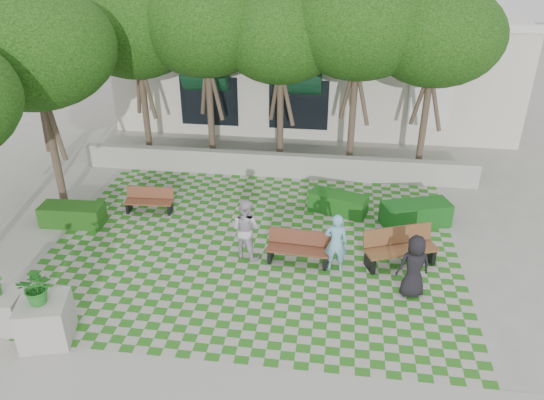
# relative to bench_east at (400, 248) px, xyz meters

# --- Properties ---
(ground) EXTENTS (90.00, 90.00, 0.00)m
(ground) POSITION_rel_bench_east_xyz_m (-4.23, -0.77, -0.52)
(ground) COLOR gray
(ground) RESTS_ON ground
(lawn) EXTENTS (12.00, 12.00, 0.00)m
(lawn) POSITION_rel_bench_east_xyz_m (-4.23, 0.23, -0.51)
(lawn) COLOR #2B721E
(lawn) RESTS_ON ground
(sidewalk_south) EXTENTS (16.00, 2.00, 0.01)m
(sidewalk_south) POSITION_rel_bench_east_xyz_m (-4.23, -5.47, -0.51)
(sidewalk_south) COLOR #9E9B93
(sidewalk_south) RESTS_ON ground
(sidewalk_west) EXTENTS (2.00, 12.00, 0.01)m
(sidewalk_west) POSITION_rel_bench_east_xyz_m (-11.43, 0.23, -0.51)
(sidewalk_west) COLOR #9E9B93
(sidewalk_west) RESTS_ON ground
(retaining_wall) EXTENTS (15.00, 0.36, 0.90)m
(retaining_wall) POSITION_rel_bench_east_xyz_m (-4.23, 5.43, -0.07)
(retaining_wall) COLOR #9E9B93
(retaining_wall) RESTS_ON ground
(bench_east) EXTENTS (2.16, 1.38, 1.08)m
(bench_east) POSITION_rel_bench_east_xyz_m (0.00, 0.00, 0.00)
(bench_east) COLOR brown
(bench_east) RESTS_ON ground
(bench_mid) EXTENTS (1.82, 0.72, 0.94)m
(bench_mid) POSITION_rel_bench_east_xyz_m (-2.83, -0.29, -0.07)
(bench_mid) COLOR #5A2F1F
(bench_mid) RESTS_ON ground
(bench_west) EXTENTS (1.61, 0.61, 0.83)m
(bench_west) POSITION_rel_bench_east_xyz_m (-8.05, 2.02, -0.12)
(bench_west) COLOR brown
(bench_west) RESTS_ON ground
(hedge_east) EXTENTS (2.32, 1.50, 0.75)m
(hedge_east) POSITION_rel_bench_east_xyz_m (0.69, 2.34, -0.14)
(hedge_east) COLOR #134917
(hedge_east) RESTS_ON ground
(hedge_midright) EXTENTS (2.04, 1.31, 0.66)m
(hedge_midright) POSITION_rel_bench_east_xyz_m (-1.79, 2.82, -0.19)
(hedge_midright) COLOR #144C14
(hedge_midright) RESTS_ON ground
(hedge_west) EXTENTS (2.01, 0.88, 0.69)m
(hedge_west) POSITION_rel_bench_east_xyz_m (-10.20, 0.85, -0.17)
(hedge_west) COLOR #194512
(hedge_west) RESTS_ON ground
(planter_front) EXTENTS (1.32, 1.32, 1.92)m
(planter_front) POSITION_rel_bench_east_xyz_m (-8.30, -4.26, 0.26)
(planter_front) COLOR #9E9B93
(planter_front) RESTS_ON ground
(planter_back) EXTENTS (1.03, 1.03, 1.53)m
(planter_back) POSITION_rel_bench_east_xyz_m (-9.53, -3.97, -0.01)
(planter_back) COLOR #9E9B93
(planter_back) RESTS_ON ground
(person_blue) EXTENTS (0.64, 0.42, 1.74)m
(person_blue) POSITION_rel_bench_east_xyz_m (-1.79, -0.53, 0.35)
(person_blue) COLOR #73B2D2
(person_blue) RESTS_ON ground
(person_dark) EXTENTS (0.96, 0.74, 1.74)m
(person_dark) POSITION_rel_bench_east_xyz_m (0.21, -1.40, 0.35)
(person_dark) COLOR black
(person_dark) RESTS_ON ground
(person_white) EXTENTS (1.08, 0.97, 1.83)m
(person_white) POSITION_rel_bench_east_xyz_m (-4.37, -0.19, 0.39)
(person_white) COLOR #BCB4C6
(person_white) RESTS_ON ground
(tree_row) EXTENTS (17.70, 13.40, 7.41)m
(tree_row) POSITION_rel_bench_east_xyz_m (-6.10, 5.19, 4.66)
(tree_row) COLOR #47382B
(tree_row) RESTS_ON ground
(building) EXTENTS (18.00, 8.92, 5.15)m
(building) POSITION_rel_bench_east_xyz_m (-3.30, 13.31, 2.00)
(building) COLOR beige
(building) RESTS_ON ground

